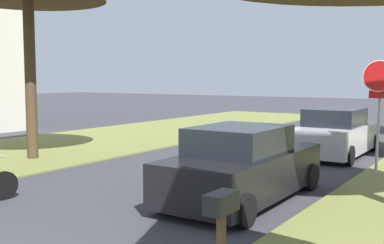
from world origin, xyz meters
name	(u,v)px	position (x,y,z in m)	size (l,w,h in m)	color
stop_sign_far	(379,93)	(4.02, 10.60, 2.19)	(0.81, 0.34, 2.97)	#9EA0A5
parked_sedan_black	(243,166)	(2.20, 6.67, 0.72)	(1.96, 4.41, 1.57)	black
parked_sedan_silver	(336,134)	(2.11, 13.51, 0.72)	(1.96, 4.41, 1.57)	#BCBCC1
curbside_mailbox	(221,216)	(4.19, 2.35, 1.06)	(0.22, 0.44, 1.27)	brown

